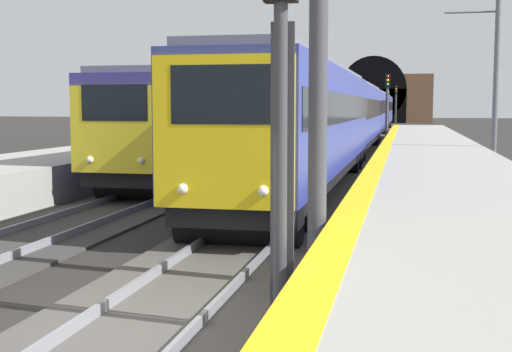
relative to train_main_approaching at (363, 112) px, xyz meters
name	(u,v)px	position (x,y,z in m)	size (l,w,h in m)	color
ground_plane	(128,343)	(-44.42, 0.00, -2.29)	(320.00, 320.00, 0.00)	#282623
platform_right	(506,321)	(-44.42, -4.20, -1.74)	(112.00, 4.27, 1.09)	#9E9B93
platform_right_edge_strip	(325,260)	(-44.42, -2.31, -1.19)	(112.00, 0.50, 0.01)	yellow
track_main_line	(128,340)	(-44.42, 0.00, -2.25)	(160.00, 3.11, 0.21)	#4C4742
train_main_approaching	(363,112)	(0.00, 0.00, 0.00)	(79.32, 2.84, 4.04)	navy
train_adjacent_platform	(263,117)	(-15.20, 4.36, -0.09)	(38.62, 2.97, 3.86)	navy
railway_signal_near	(281,106)	(-43.92, -1.72, 0.48)	(0.39, 0.38, 4.68)	#38383D
railway_signal_mid	(387,101)	(2.07, -1.72, 0.86)	(0.39, 0.38, 5.20)	#4C4C54
railway_signal_far	(396,102)	(46.70, -1.72, 1.07)	(0.39, 0.38, 5.58)	#38383D
tunnel_portal	(373,98)	(64.79, 2.18, 1.71)	(2.61, 19.03, 10.88)	brown
catenary_mast_near	(251,90)	(11.72, 11.07, 1.92)	(0.22, 2.08, 8.19)	#595B60
catenary_mast_far	(495,83)	(-21.44, -6.69, 1.43)	(0.22, 2.24, 7.21)	#595B60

